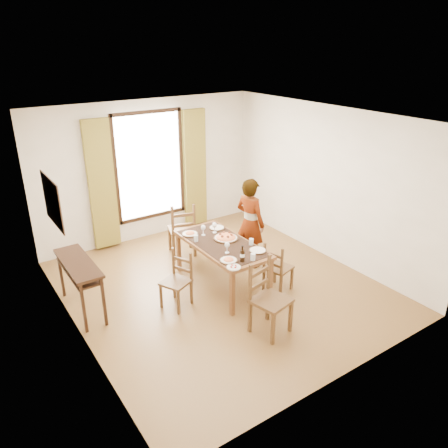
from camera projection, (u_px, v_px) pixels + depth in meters
ground at (220, 287)px, 7.07m from camera, size 5.00×5.00×0.00m
room_shell at (215, 195)px, 6.56m from camera, size 4.60×5.10×2.74m
console_table at (79, 269)px, 6.22m from camera, size 0.38×1.20×0.80m
dining_table at (222, 247)px, 6.88m from camera, size 0.82×1.71×0.76m
chair_west at (177, 282)px, 6.45m from camera, size 0.50×0.50×0.85m
chair_north at (182, 231)px, 7.96m from camera, size 0.57×0.57×1.03m
chair_south at (269, 300)px, 5.84m from camera, size 0.54×0.54×1.03m
chair_east at (277, 269)px, 6.82m from camera, size 0.46×0.46×0.84m
man at (250, 223)px, 7.49m from camera, size 0.74×0.63×1.59m
plate_sw at (229, 259)px, 6.28m from camera, size 0.27×0.27×0.05m
plate_se at (258, 249)px, 6.57m from camera, size 0.27×0.27×0.05m
plate_nw at (190, 233)px, 7.12m from camera, size 0.27×0.27×0.05m
plate_ne at (217, 227)px, 7.35m from camera, size 0.27×0.27×0.05m
pasta_platter at (226, 236)px, 6.96m from camera, size 0.40×0.40×0.10m
caprese_plate at (234, 267)px, 6.09m from camera, size 0.20×0.20×0.04m
wine_glass_a at (227, 247)px, 6.49m from camera, size 0.08×0.08×0.18m
wine_glass_b at (215, 227)px, 7.17m from camera, size 0.08×0.08×0.18m
wine_glass_c at (203, 230)px, 7.07m from camera, size 0.08×0.08×0.18m
tumbler_a at (251, 242)px, 6.76m from camera, size 0.07×0.07×0.10m
tumbler_b at (196, 238)px, 6.88m from camera, size 0.07×0.07×0.10m
tumbler_c at (253, 257)px, 6.30m from camera, size 0.07×0.07×0.10m
wine_bottle at (242, 254)px, 6.23m from camera, size 0.07×0.07×0.25m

